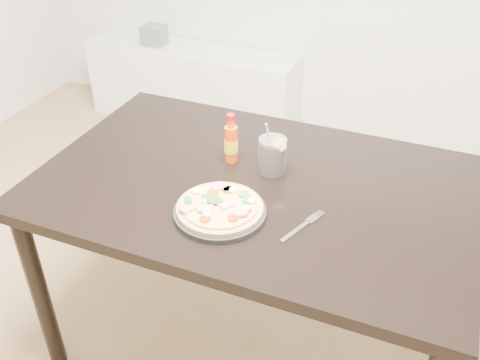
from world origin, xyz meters
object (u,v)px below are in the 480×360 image
at_px(cola_cup, 272,156).
at_px(fork, 304,225).
at_px(dining_table, 254,202).
at_px(media_console, 193,85).
at_px(plate, 220,212).
at_px(pizza, 220,207).
at_px(hot_sauce_bottle, 231,143).

height_order(cola_cup, fork, cola_cup).
bearing_deg(dining_table, media_console, 123.37).
bearing_deg(fork, dining_table, 165.06).
xyz_separation_m(plate, media_console, (-1.02, 1.80, -0.51)).
bearing_deg(cola_cup, pizza, -102.61).
distance_m(dining_table, pizza, 0.23).
xyz_separation_m(fork, media_console, (-1.27, 1.76, -0.50)).
relative_size(cola_cup, media_console, 0.13).
bearing_deg(media_console, dining_table, -56.63).
height_order(dining_table, pizza, pizza).
distance_m(cola_cup, media_console, 1.95).
xyz_separation_m(pizza, media_console, (-1.02, 1.80, -0.53)).
height_order(hot_sauce_bottle, cola_cup, cola_cup).
bearing_deg(dining_table, cola_cup, 67.84).
xyz_separation_m(pizza, hot_sauce_bottle, (-0.09, 0.29, 0.04)).
height_order(fork, media_console, fork).
bearing_deg(media_console, hot_sauce_bottle, -58.26).
distance_m(dining_table, media_console, 1.96).
bearing_deg(hot_sauce_bottle, fork, -36.55).
bearing_deg(pizza, dining_table, 81.39).
xyz_separation_m(dining_table, fork, (0.22, -0.16, 0.09)).
relative_size(plate, cola_cup, 1.51).
xyz_separation_m(dining_table, cola_cup, (0.03, 0.08, 0.14)).
height_order(pizza, hot_sauce_bottle, hot_sauce_bottle).
height_order(pizza, media_console, pizza).
distance_m(plate, hot_sauce_bottle, 0.31).
distance_m(plate, media_console, 2.13).
distance_m(plate, cola_cup, 0.29).
bearing_deg(plate, media_console, 119.59).
relative_size(dining_table, hot_sauce_bottle, 7.97).
relative_size(hot_sauce_bottle, fork, 0.97).
xyz_separation_m(pizza, fork, (0.25, 0.04, -0.02)).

